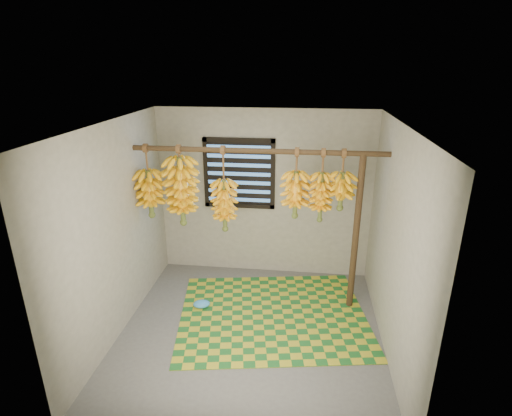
# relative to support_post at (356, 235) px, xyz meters

# --- Properties ---
(floor) EXTENTS (3.00, 3.00, 0.01)m
(floor) POSITION_rel_support_post_xyz_m (-1.20, -0.70, -1.00)
(floor) COLOR #545454
(floor) RESTS_ON ground
(ceiling) EXTENTS (3.00, 3.00, 0.01)m
(ceiling) POSITION_rel_support_post_xyz_m (-1.20, -0.70, 1.40)
(ceiling) COLOR silver
(ceiling) RESTS_ON wall_back
(wall_back) EXTENTS (3.00, 0.01, 2.40)m
(wall_back) POSITION_rel_support_post_xyz_m (-1.20, 0.80, 0.20)
(wall_back) COLOR gray
(wall_back) RESTS_ON floor
(wall_left) EXTENTS (0.01, 3.00, 2.40)m
(wall_left) POSITION_rel_support_post_xyz_m (-2.71, -0.70, 0.20)
(wall_left) COLOR gray
(wall_left) RESTS_ON floor
(wall_right) EXTENTS (0.01, 3.00, 2.40)m
(wall_right) POSITION_rel_support_post_xyz_m (0.30, -0.70, 0.20)
(wall_right) COLOR gray
(wall_right) RESTS_ON floor
(window) EXTENTS (1.00, 0.04, 1.00)m
(window) POSITION_rel_support_post_xyz_m (-1.55, 0.78, 0.50)
(window) COLOR black
(window) RESTS_ON wall_back
(hanging_pole) EXTENTS (3.00, 0.06, 0.06)m
(hanging_pole) POSITION_rel_support_post_xyz_m (-1.20, 0.00, 1.00)
(hanging_pole) COLOR #412F18
(hanging_pole) RESTS_ON wall_left
(support_post) EXTENTS (0.08, 0.08, 2.00)m
(support_post) POSITION_rel_support_post_xyz_m (0.00, 0.00, 0.00)
(support_post) COLOR #412F18
(support_post) RESTS_ON floor
(woven_mat) EXTENTS (2.55, 2.17, 0.01)m
(woven_mat) POSITION_rel_support_post_xyz_m (-0.97, -0.33, -0.99)
(woven_mat) COLOR #1B5F24
(woven_mat) RESTS_ON floor
(plastic_bag) EXTENTS (0.25, 0.20, 0.09)m
(plastic_bag) POSITION_rel_support_post_xyz_m (-1.89, -0.28, -0.95)
(plastic_bag) COLOR #3D94E3
(plastic_bag) RESTS_ON woven_mat
(banana_bunch_a) EXTENTS (0.37, 0.37, 0.93)m
(banana_bunch_a) POSITION_rel_support_post_xyz_m (-2.55, 0.00, 0.42)
(banana_bunch_a) COLOR brown
(banana_bunch_a) RESTS_ON hanging_pole
(banana_bunch_b) EXTENTS (0.41, 0.41, 1.01)m
(banana_bunch_b) POSITION_rel_support_post_xyz_m (-2.14, 0.00, 0.47)
(banana_bunch_b) COLOR brown
(banana_bunch_b) RESTS_ON hanging_pole
(banana_bunch_c) EXTENTS (0.31, 0.31, 1.07)m
(banana_bunch_c) POSITION_rel_support_post_xyz_m (-1.61, 0.00, 0.31)
(banana_bunch_c) COLOR brown
(banana_bunch_c) RESTS_ON hanging_pole
(banana_bunch_d) EXTENTS (0.28, 0.28, 0.89)m
(banana_bunch_d) POSITION_rel_support_post_xyz_m (-0.44, 0.00, 0.47)
(banana_bunch_d) COLOR brown
(banana_bunch_d) RESTS_ON hanging_pole
(banana_bunch_e) EXTENTS (0.33, 0.33, 0.85)m
(banana_bunch_e) POSITION_rel_support_post_xyz_m (-0.74, 0.00, 0.49)
(banana_bunch_e) COLOR brown
(banana_bunch_e) RESTS_ON hanging_pole
(banana_bunch_f) EXTENTS (0.33, 0.33, 0.73)m
(banana_bunch_f) POSITION_rel_support_post_xyz_m (-0.22, 0.00, 0.55)
(banana_bunch_f) COLOR brown
(banana_bunch_f) RESTS_ON hanging_pole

